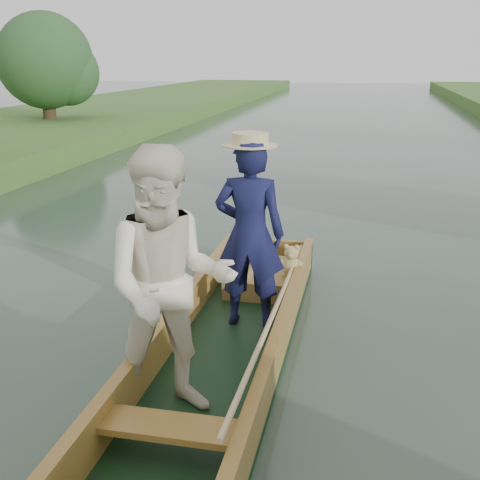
# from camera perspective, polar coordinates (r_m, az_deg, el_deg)

# --- Properties ---
(ground) EXTENTS (120.00, 120.00, 0.00)m
(ground) POSITION_cam_1_polar(r_m,az_deg,el_deg) (5.70, -1.28, -10.92)
(ground) COLOR #283D30
(ground) RESTS_ON ground
(trees_far) EXTENTS (22.69, 14.81, 4.53)m
(trees_far) POSITION_cam_1_polar(r_m,az_deg,el_deg) (13.17, 2.58, 16.39)
(trees_far) COLOR #47331E
(trees_far) RESTS_ON ground
(punt) EXTENTS (1.32, 5.00, 2.11)m
(punt) POSITION_cam_1_polar(r_m,az_deg,el_deg) (5.11, -2.72, -4.64)
(punt) COLOR black
(punt) RESTS_ON ground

